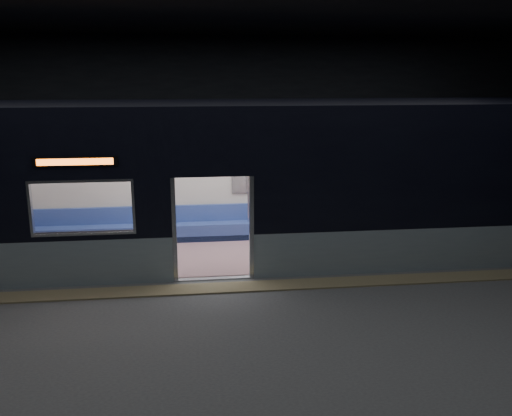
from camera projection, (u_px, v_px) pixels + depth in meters
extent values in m
cube|color=#47494C|center=(217.00, 301.00, 9.62)|extent=(24.00, 14.00, 0.01)
cube|color=black|center=(211.00, 4.00, 8.42)|extent=(24.00, 14.00, 0.04)
cube|color=black|center=(203.00, 124.00, 15.75)|extent=(24.00, 0.04, 5.00)
cube|color=#8C7F59|center=(216.00, 288.00, 10.15)|extent=(22.80, 0.50, 0.03)
cube|color=#8899A2|center=(450.00, 248.00, 11.10)|extent=(8.30, 0.12, 0.90)
cube|color=black|center=(457.00, 171.00, 10.72)|extent=(8.30, 0.12, 2.30)
cube|color=black|center=(212.00, 146.00, 10.01)|extent=(1.40, 0.12, 1.15)
cube|color=#B7BABC|center=(174.00, 230.00, 10.31)|extent=(0.08, 0.14, 2.05)
cube|color=#B7BABC|center=(252.00, 228.00, 10.48)|extent=(0.08, 0.14, 2.05)
cube|color=black|center=(75.00, 162.00, 9.70)|extent=(1.50, 0.04, 0.18)
cube|color=orange|center=(75.00, 162.00, 9.70)|extent=(1.34, 0.03, 0.12)
cube|color=#BAB3AA|center=(208.00, 173.00, 13.03)|extent=(18.00, 0.12, 3.20)
cube|color=black|center=(208.00, 106.00, 11.24)|extent=(18.00, 3.00, 0.15)
cube|color=#8C6766|center=(211.00, 255.00, 12.02)|extent=(17.76, 2.76, 0.04)
cube|color=#BAB3AA|center=(209.00, 150.00, 11.46)|extent=(17.76, 2.76, 0.10)
cube|color=#31458E|center=(209.00, 231.00, 13.05)|extent=(11.00, 0.48, 0.41)
cube|color=#31458E|center=(209.00, 213.00, 13.14)|extent=(11.00, 0.10, 0.40)
cube|color=#846063|center=(44.00, 268.00, 10.53)|extent=(4.40, 0.48, 0.41)
cube|color=#846063|center=(371.00, 255.00, 11.30)|extent=(4.40, 0.48, 0.41)
cylinder|color=silver|center=(164.00, 219.00, 10.55)|extent=(0.04, 0.04, 2.26)
cylinder|color=silver|center=(168.00, 194.00, 12.73)|extent=(0.04, 0.04, 2.26)
cylinder|color=silver|center=(260.00, 216.00, 10.77)|extent=(0.04, 0.04, 2.26)
cylinder|color=silver|center=(248.00, 192.00, 12.95)|extent=(0.04, 0.04, 2.26)
cylinder|color=silver|center=(208.00, 161.00, 12.60)|extent=(11.00, 0.03, 0.03)
cube|color=black|center=(366.00, 217.00, 13.22)|extent=(0.16, 0.45, 0.15)
cube|color=black|center=(374.00, 217.00, 13.24)|extent=(0.16, 0.45, 0.15)
cylinder|color=black|center=(368.00, 230.00, 13.08)|extent=(0.11, 0.11, 0.43)
cylinder|color=black|center=(376.00, 230.00, 13.11)|extent=(0.11, 0.11, 0.43)
cube|color=pink|center=(367.00, 214.00, 13.41)|extent=(0.38, 0.21, 0.19)
cylinder|color=pink|center=(368.00, 201.00, 13.35)|extent=(0.41, 0.41, 0.50)
sphere|color=tan|center=(369.00, 187.00, 13.25)|extent=(0.20, 0.20, 0.20)
sphere|color=black|center=(368.00, 185.00, 13.28)|extent=(0.21, 0.21, 0.21)
cube|color=black|center=(370.00, 212.00, 13.12)|extent=(0.36, 0.34, 0.14)
cube|color=white|center=(257.00, 176.00, 13.11)|extent=(1.10, 0.03, 0.72)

